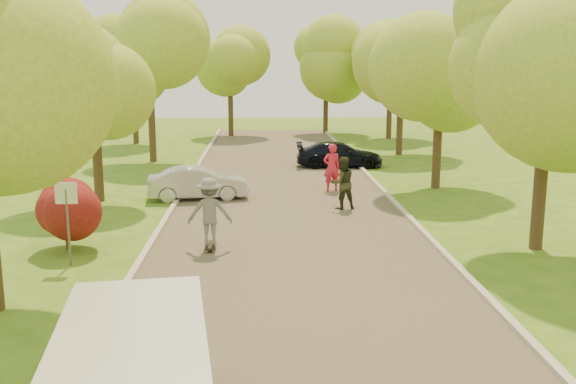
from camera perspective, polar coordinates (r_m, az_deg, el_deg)
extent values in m
plane|color=#3A6217|center=(13.09, 1.68, -11.58)|extent=(100.00, 100.00, 0.00)
cube|color=#4C4438|center=(20.68, 0.08, -2.92)|extent=(8.00, 60.00, 0.01)
cube|color=#B2AD9E|center=(20.89, -11.10, -2.83)|extent=(0.18, 60.00, 0.12)
cube|color=#B2AD9E|center=(21.23, 11.08, -2.60)|extent=(0.18, 60.00, 0.12)
cylinder|color=#59595E|center=(17.25, -18.94, -3.03)|extent=(0.06, 0.06, 2.00)
cube|color=white|center=(17.06, -19.13, -0.10)|extent=(0.55, 0.04, 0.55)
cylinder|color=#382619|center=(18.94, -19.01, -3.81)|extent=(0.12, 0.12, 0.70)
sphere|color=#590F0F|center=(18.77, -19.16, -1.60)|extent=(1.70, 1.70, 1.70)
sphere|color=olive|center=(13.93, -23.75, 12.77)|extent=(3.45, 3.45, 3.45)
cylinder|color=#382619|center=(25.04, -16.58, 2.78)|extent=(0.36, 0.36, 3.15)
sphere|color=olive|center=(24.80, -16.95, 9.26)|extent=(4.20, 4.20, 4.20)
sphere|color=olive|center=(24.64, -15.59, 10.80)|extent=(3.15, 3.15, 3.15)
cylinder|color=#382619|center=(34.65, -12.00, 5.81)|extent=(0.36, 0.36, 3.83)
sphere|color=olive|center=(34.50, -12.23, 11.36)|extent=(4.80, 4.80, 4.80)
sphere|color=olive|center=(34.40, -11.07, 12.61)|extent=(3.60, 3.60, 3.60)
cylinder|color=#382619|center=(18.95, 21.53, 0.87)|extent=(0.36, 0.36, 3.83)
sphere|color=olive|center=(18.68, 22.30, 11.21)|extent=(5.00, 5.00, 5.00)
cylinder|color=#382619|center=(27.24, 13.11, 3.85)|extent=(0.36, 0.36, 3.38)
sphere|color=olive|center=(27.03, 13.40, 10.18)|extent=(4.40, 4.40, 4.40)
sphere|color=olive|center=(27.21, 14.83, 11.51)|extent=(3.30, 3.30, 3.30)
cylinder|color=#382619|center=(37.01, 9.92, 6.40)|extent=(0.36, 0.36, 4.05)
sphere|color=olive|center=(36.88, 10.11, 11.96)|extent=(5.20, 5.20, 5.20)
sphere|color=olive|center=(37.08, 11.36, 13.11)|extent=(3.90, 3.90, 3.90)
cylinder|color=#382619|center=(42.93, -13.44, 6.62)|extent=(0.36, 0.36, 3.60)
sphere|color=olive|center=(42.80, -13.64, 11.02)|extent=(5.00, 5.00, 5.00)
sphere|color=olive|center=(42.67, -12.68, 12.07)|extent=(3.75, 3.75, 3.75)
cylinder|color=#382619|center=(45.03, 9.00, 7.14)|extent=(0.36, 0.36, 3.83)
sphere|color=olive|center=(44.91, 9.14, 11.48)|extent=(5.00, 5.00, 5.00)
sphere|color=olive|center=(45.08, 10.12, 12.40)|extent=(3.75, 3.75, 3.75)
cylinder|color=#382619|center=(46.20, -5.12, 7.05)|extent=(0.36, 0.36, 3.38)
sphere|color=olive|center=(46.07, -5.18, 10.93)|extent=(4.80, 4.80, 4.80)
sphere|color=olive|center=(46.05, -4.29, 11.84)|extent=(3.60, 3.60, 3.60)
cylinder|color=#382619|center=(48.39, 3.37, 7.40)|extent=(0.36, 0.36, 3.60)
sphere|color=olive|center=(48.27, 3.41, 11.31)|extent=(5.00, 5.00, 5.00)
sphere|color=olive|center=(48.36, 4.33, 12.19)|extent=(3.75, 3.75, 3.75)
cube|color=black|center=(8.50, -13.79, -14.87)|extent=(2.34, 3.59, 0.54)
imported|color=#ACABB0|center=(24.72, -8.01, 0.79)|extent=(3.91, 1.77, 1.25)
imported|color=black|center=(32.30, 4.58, 3.34)|extent=(4.38, 1.91, 1.25)
cube|color=black|center=(18.12, -6.90, -4.71)|extent=(0.31, 0.99, 0.02)
cylinder|color=#BFCC4C|center=(18.47, -6.59, -4.60)|extent=(0.04, 0.08, 0.08)
cylinder|color=#BFCC4C|center=(18.47, -7.13, -4.61)|extent=(0.04, 0.08, 0.08)
cylinder|color=#BFCC4C|center=(17.80, -6.66, -5.22)|extent=(0.04, 0.08, 0.08)
cylinder|color=#BFCC4C|center=(17.81, -7.22, -5.22)|extent=(0.04, 0.08, 0.08)
imported|color=slate|center=(17.88, -6.98, -1.74)|extent=(1.26, 0.76, 1.91)
imported|color=red|center=(26.06, 3.90, 2.18)|extent=(0.77, 0.57, 1.93)
imported|color=#2C2F1C|center=(22.81, 4.86, 0.80)|extent=(1.06, 0.91, 1.88)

